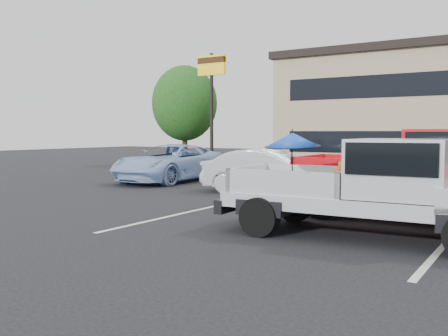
{
  "coord_description": "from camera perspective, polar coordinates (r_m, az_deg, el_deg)",
  "views": [
    {
      "loc": [
        4.4,
        -7.33,
        2.0
      ],
      "look_at": [
        -0.82,
        0.83,
        1.3
      ],
      "focal_mm": 40.0,
      "sensor_mm": 36.0,
      "label": 1
    }
  ],
  "objects": [
    {
      "name": "ground",
      "position": [
        8.78,
        1.6,
        -9.03
      ],
      "size": [
        90.0,
        90.0,
        0.0
      ],
      "primitive_type": "plane",
      "color": "black",
      "rests_on": "ground"
    },
    {
      "name": "stripe_left",
      "position": [
        12.07,
        -5.76,
        -5.41
      ],
      "size": [
        0.12,
        5.0,
        0.01
      ],
      "primitive_type": "cube",
      "color": "silver",
      "rests_on": "ground"
    },
    {
      "name": "stripe_right",
      "position": [
        9.64,
        23.77,
        -8.17
      ],
      "size": [
        0.12,
        5.0,
        0.01
      ],
      "primitive_type": "cube",
      "color": "silver",
      "rests_on": "ground"
    },
    {
      "name": "motel_sign",
      "position": [
        25.87,
        -1.43,
        10.02
      ],
      "size": [
        1.6,
        0.22,
        6.0
      ],
      "color": "black",
      "rests_on": "ground"
    },
    {
      "name": "tree_left",
      "position": [
        30.55,
        -4.52,
        7.37
      ],
      "size": [
        3.96,
        3.96,
        6.02
      ],
      "color": "#332114",
      "rests_on": "ground"
    },
    {
      "name": "silver_pickup",
      "position": [
        9.69,
        18.11,
        -1.69
      ],
      "size": [
        5.78,
        2.33,
        2.06
      ],
      "rotation": [
        0.0,
        0.0,
        0.05
      ],
      "color": "black",
      "rests_on": "ground"
    },
    {
      "name": "red_pickup",
      "position": [
        11.99,
        23.99,
        -0.4
      ],
      "size": [
        6.25,
        2.33,
        2.06
      ],
      "rotation": [
        0.0,
        0.0,
        -0.0
      ],
      "color": "black",
      "rests_on": "ground"
    },
    {
      "name": "silver_sedan",
      "position": [
        16.24,
        5.24,
        -0.4
      ],
      "size": [
        4.53,
        2.05,
        1.44
      ],
      "primitive_type": "imported",
      "rotation": [
        0.0,
        0.0,
        1.69
      ],
      "color": "#B8BCC0",
      "rests_on": "ground"
    },
    {
      "name": "blue_suv",
      "position": [
        20.29,
        -6.16,
        0.58
      ],
      "size": [
        2.67,
        5.49,
        1.5
      ],
      "primitive_type": "imported",
      "rotation": [
        0.0,
        0.0,
        0.03
      ],
      "color": "#98B6E2",
      "rests_on": "ground"
    }
  ]
}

